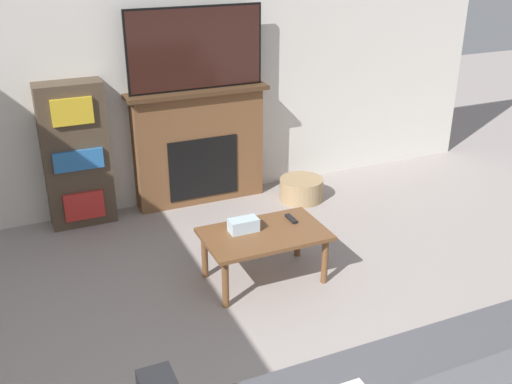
{
  "coord_description": "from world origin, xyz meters",
  "views": [
    {
      "loc": [
        -1.49,
        -0.93,
        2.51
      ],
      "look_at": [
        0.11,
        2.72,
        0.73
      ],
      "focal_mm": 42.0,
      "sensor_mm": 36.0,
      "label": 1
    }
  ],
  "objects": [
    {
      "name": "wall_back",
      "position": [
        0.0,
        4.42,
        1.35
      ],
      "size": [
        6.78,
        0.06,
        2.7
      ],
      "color": "silver",
      "rests_on": "ground_plane"
    },
    {
      "name": "fireplace",
      "position": [
        0.19,
        4.28,
        0.57
      ],
      "size": [
        1.35,
        0.28,
        1.13
      ],
      "color": "brown",
      "rests_on": "ground_plane"
    },
    {
      "name": "tv",
      "position": [
        0.19,
        4.26,
        1.5
      ],
      "size": [
        1.27,
        0.03,
        0.75
      ],
      "color": "black",
      "rests_on": "fireplace"
    },
    {
      "name": "coffee_table",
      "position": [
        0.16,
        2.68,
        0.35
      ],
      "size": [
        0.93,
        0.57,
        0.41
      ],
      "color": "brown",
      "rests_on": "ground_plane"
    },
    {
      "name": "tissue_box",
      "position": [
        0.03,
        2.76,
        0.46
      ],
      "size": [
        0.22,
        0.12,
        0.1
      ],
      "color": "silver",
      "rests_on": "coffee_table"
    },
    {
      "name": "remote_control",
      "position": [
        0.44,
        2.78,
        0.42
      ],
      "size": [
        0.04,
        0.15,
        0.02
      ],
      "color": "black",
      "rests_on": "coffee_table"
    },
    {
      "name": "bookshelf",
      "position": [
        -0.96,
        4.26,
        0.65
      ],
      "size": [
        0.57,
        0.29,
        1.31
      ],
      "color": "#4C3D2D",
      "rests_on": "ground_plane"
    },
    {
      "name": "storage_basket",
      "position": [
        1.11,
        3.88,
        0.11
      ],
      "size": [
        0.43,
        0.43,
        0.22
      ],
      "color": "tan",
      "rests_on": "ground_plane"
    }
  ]
}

